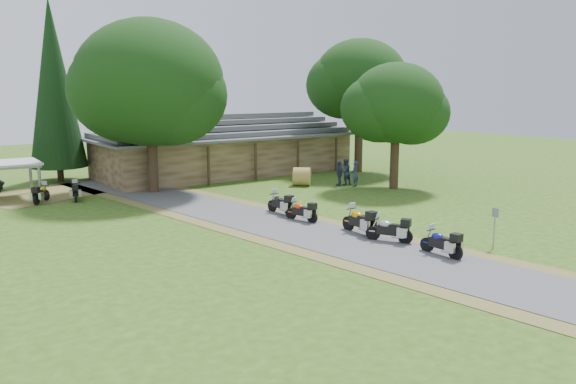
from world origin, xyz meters
TOP-DOWN VIEW (x-y plane):
  - ground at (0.00, 0.00)m, footprint 120.00×120.00m
  - driveway at (-0.50, 4.00)m, footprint 51.95×51.95m
  - lodge at (6.00, 24.00)m, footprint 21.40×9.40m
  - motorcycle_row_a at (1.56, -1.56)m, footprint 0.66×1.84m
  - motorcycle_row_b at (1.37, 1.19)m, footprint 1.46×1.96m
  - motorcycle_row_c at (1.28, 3.03)m, footprint 0.71×2.07m
  - motorcycle_row_d at (0.64, 6.75)m, footprint 1.03×1.84m
  - motorcycle_row_e at (0.75, 8.82)m, footprint 0.73×1.94m
  - motorcycle_carport_a at (-9.21, 19.96)m, footprint 1.53×1.79m
  - motorcycle_carport_b at (-7.32, 19.49)m, footprint 1.03×1.87m
  - person_a at (10.16, 12.99)m, footprint 0.75×0.68m
  - person_b at (10.04, 13.89)m, footprint 0.65×0.48m
  - person_c at (9.44, 13.87)m, footprint 0.65×0.73m
  - hay_bale at (7.34, 15.49)m, footprint 1.78×1.78m
  - sign_post at (4.32, -2.17)m, footprint 0.33×0.05m
  - oak_lodge_left at (-2.28, 19.25)m, footprint 9.64×9.64m
  - oak_lodge_right at (15.42, 18.29)m, footprint 7.65×7.65m
  - oak_driveway at (11.81, 10.82)m, footprint 6.43×6.43m
  - cedar_near at (-6.09, 27.81)m, footprint 4.07×4.07m

SIDE VIEW (x-z plane):
  - ground at x=0.00m, z-range 0.00..0.00m
  - driveway at x=-0.50m, z-range 0.00..0.00m
  - motorcycle_row_d at x=0.64m, z-range 0.00..1.20m
  - motorcycle_carport_b at x=-7.32m, z-range 0.00..1.22m
  - motorcycle_carport_a at x=-9.21m, z-range 0.00..1.22m
  - motorcycle_row_a at x=1.56m, z-range 0.00..1.24m
  - motorcycle_row_b at x=1.37m, z-range 0.00..1.30m
  - motorcycle_row_e at x=0.75m, z-range 0.00..1.30m
  - hay_bale at x=7.34m, z-range 0.00..1.31m
  - motorcycle_row_c at x=1.28m, z-range 0.00..1.41m
  - sign_post at x=4.32m, z-range 0.00..1.81m
  - person_c at x=9.44m, z-range 0.00..2.12m
  - person_a at x=10.16m, z-range 0.00..2.16m
  - person_b at x=10.04m, z-range 0.00..2.24m
  - lodge at x=6.00m, z-range 0.00..4.90m
  - oak_driveway at x=11.81m, z-range 0.00..9.50m
  - oak_lodge_left at x=-2.28m, z-range 0.00..11.66m
  - oak_lodge_right at x=15.42m, z-range 0.00..12.29m
  - cedar_near at x=-6.09m, z-range 0.00..13.36m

